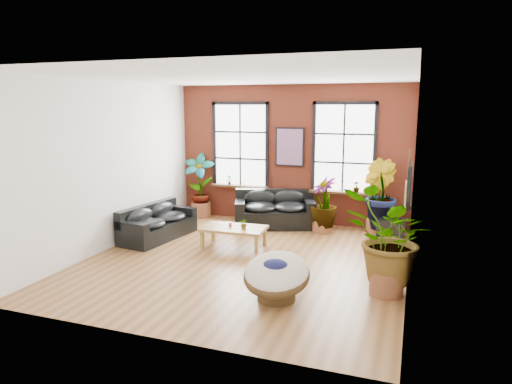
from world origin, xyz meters
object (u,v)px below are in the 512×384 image
sofa_back (275,210)px  papasan_chair (276,275)px  coffee_table (234,229)px  sofa_left (157,223)px

sofa_back → papasan_chair: sofa_back is taller
papasan_chair → sofa_back: bearing=105.7°
sofa_back → coffee_table: bearing=-119.2°
coffee_table → papasan_chair: papasan_chair is taller
sofa_left → coffee_table: bearing=-83.1°
sofa_back → sofa_left: size_ratio=1.07×
coffee_table → papasan_chair: bearing=-56.9°
sofa_left → papasan_chair: bearing=-115.4°
sofa_left → coffee_table: sofa_left is taller
sofa_left → coffee_table: 1.91m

